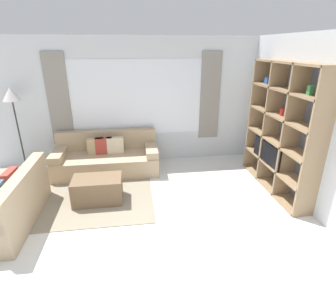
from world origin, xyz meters
TOP-DOWN VIEW (x-y plane):
  - ground_plane at (0.00, 0.00)m, footprint 16.00×16.00m
  - wall_back at (0.00, 3.25)m, footprint 6.43×0.11m
  - wall_right at (2.65, 1.61)m, footprint 0.07×4.42m
  - area_rug at (-1.20, 1.69)m, footprint 2.72×1.77m
  - shelving_unit at (2.47, 1.63)m, footprint 0.35×1.91m
  - couch_main at (-0.70, 2.76)m, footprint 2.11×0.91m
  - couch_side at (-2.04, 1.14)m, footprint 0.91×1.63m
  - ottoman at (-0.76, 1.56)m, footprint 0.81×0.49m
  - floor_lamp at (-2.40, 2.94)m, footprint 0.33×0.33m

SIDE VIEW (x-z plane):
  - ground_plane at x=0.00m, z-range 0.00..0.00m
  - area_rug at x=-1.20m, z-range 0.00..0.01m
  - ottoman at x=-0.76m, z-range 0.00..0.44m
  - couch_main at x=-0.70m, z-range -0.11..0.69m
  - couch_side at x=-2.04m, z-range -0.11..0.69m
  - shelving_unit at x=2.47m, z-range -0.01..2.25m
  - wall_right at x=2.65m, z-range 0.00..2.70m
  - wall_back at x=0.00m, z-range 0.01..2.71m
  - floor_lamp at x=-2.40m, z-range 0.64..2.40m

